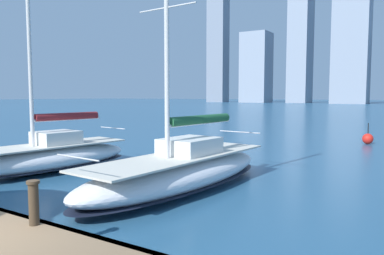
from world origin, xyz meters
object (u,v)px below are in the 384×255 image
Objects in this scene: sailboat_maroon at (47,155)px; mooring_post at (34,202)px; sailboat_forest at (181,170)px; channel_buoy at (368,139)px.

sailboat_maroon is 12.60× the size of mooring_post.
sailboat_maroon is at bearing -38.23° from mooring_post.
mooring_post is at bearing 94.09° from sailboat_forest.
sailboat_forest is 6.61× the size of channel_buoy.
sailboat_forest reaches higher than channel_buoy.
sailboat_maroon is at bearing 58.98° from channel_buoy.
sailboat_forest is at bearing -85.91° from mooring_post.
sailboat_maroon reaches higher than mooring_post.
sailboat_forest is 5.98m from mooring_post.
sailboat_maroon reaches higher than channel_buoy.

